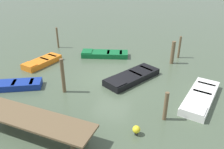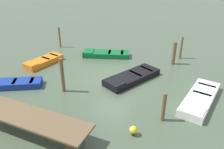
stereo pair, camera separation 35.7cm
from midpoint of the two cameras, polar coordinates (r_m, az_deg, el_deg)
name	(u,v)px [view 1 (the left image)]	position (r m, az deg, el deg)	size (l,w,h in m)	color
ground_plane	(112,79)	(15.31, -0.67, -1.17)	(80.00, 80.00, 0.00)	#475642
dock_segment	(33,120)	(10.92, -20.12, -10.63)	(5.96, 2.02, 0.95)	brown
rowboat_green	(104,54)	(18.92, -2.45, 5.16)	(3.95, 2.06, 0.46)	#0F602D
rowboat_white	(200,97)	(13.80, 20.56, -5.42)	(2.37, 4.40, 0.46)	silver
rowboat_black	(132,77)	(15.18, 4.30, -0.60)	(3.30, 4.22, 0.46)	black
rowboat_orange	(42,62)	(18.24, -17.68, 3.02)	(1.96, 3.25, 0.46)	orange
rowboat_blue	(9,85)	(15.61, -25.02, -2.43)	(3.94, 2.54, 0.46)	navy
mooring_piling_center	(63,76)	(13.70, -12.94, -0.36)	(0.22, 0.22, 2.16)	brown
mooring_piling_far_left	(166,106)	(11.47, 12.44, -7.80)	(0.20, 0.20, 1.57)	brown
mooring_piling_mid_left	(57,38)	(21.30, -13.98, 8.92)	(0.16, 0.16, 1.86)	brown
mooring_piling_far_right	(179,47)	(19.16, 16.04, 6.59)	(0.18, 0.18, 1.81)	brown
mooring_piling_mid_right	(173,53)	(17.90, 14.42, 5.33)	(0.28, 0.28, 1.77)	brown
marker_buoy	(136,130)	(10.66, 5.14, -13.61)	(0.36, 0.36, 0.48)	#262626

